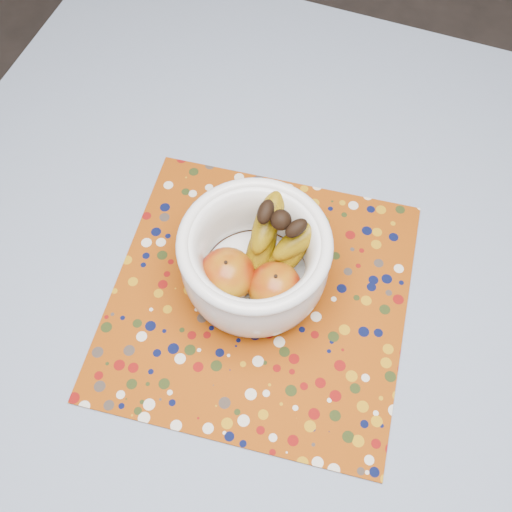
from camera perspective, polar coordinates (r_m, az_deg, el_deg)
The scene contains 4 objects.
table at distance 0.94m, azimuth 3.98°, elevation -8.79°, with size 1.20×1.20×0.75m.
tablecloth at distance 0.87m, azimuth 4.32°, elevation -6.97°, with size 1.32×1.32×0.01m, color slate.
placemat at distance 0.87m, azimuth 0.28°, elevation -4.00°, with size 0.42×0.42×0.00m, color #853607.
fruit_bowl at distance 0.82m, azimuth 0.47°, elevation -0.25°, with size 0.22×0.21×0.15m.
Camera 1 is at (0.05, -0.32, 1.56)m, focal length 42.00 mm.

